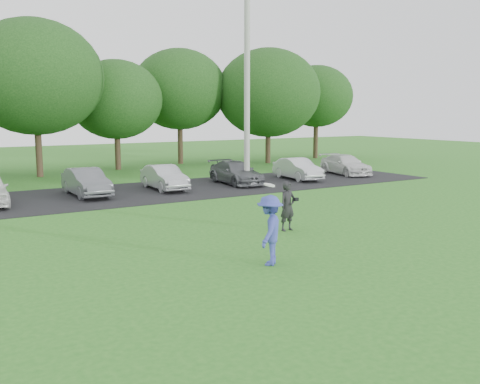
% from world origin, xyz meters
% --- Properties ---
extents(ground, '(100.00, 100.00, 0.00)m').
position_xyz_m(ground, '(0.00, 0.00, 0.00)').
color(ground, '#286F1F').
rests_on(ground, ground).
extents(parking_lot, '(32.00, 6.50, 0.03)m').
position_xyz_m(parking_lot, '(0.00, 13.00, 0.01)').
color(parking_lot, black).
rests_on(parking_lot, ground).
extents(utility_pole, '(0.28, 0.28, 10.22)m').
position_xyz_m(utility_pole, '(5.83, 12.31, 5.11)').
color(utility_pole, '#ABAAA5').
rests_on(utility_pole, ground).
extents(frisbee_player, '(1.21, 1.20, 1.96)m').
position_xyz_m(frisbee_player, '(-0.97, 0.58, 0.84)').
color(frisbee_player, '#3C46AA').
rests_on(frisbee_player, ground).
extents(camera_bystander, '(0.58, 0.44, 1.52)m').
position_xyz_m(camera_bystander, '(1.60, 3.32, 0.76)').
color(camera_bystander, black).
rests_on(camera_bystander, ground).
extents(parked_cars, '(28.33, 4.62, 1.24)m').
position_xyz_m(parked_cars, '(-0.18, 13.08, 0.61)').
color(parked_cars, black).
rests_on(parked_cars, parking_lot).
extents(tree_row, '(42.39, 9.85, 8.64)m').
position_xyz_m(tree_row, '(1.51, 22.76, 4.91)').
color(tree_row, '#38281C').
rests_on(tree_row, ground).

